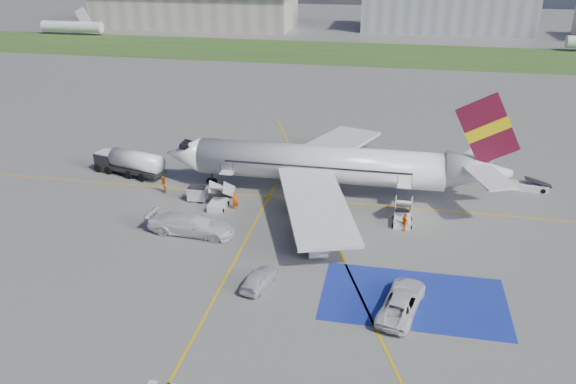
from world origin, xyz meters
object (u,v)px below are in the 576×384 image
at_px(belt_loader, 527,186).
at_px(car_silver_b, 315,240).
at_px(car_silver_a, 259,278).
at_px(van_white_b, 191,222).
at_px(fuel_tanker, 130,164).
at_px(gpu_cart, 197,194).
at_px(airliner, 333,165).
at_px(van_white_a, 402,299).

bearing_deg(belt_loader, car_silver_b, -136.08).
bearing_deg(car_silver_a, van_white_b, -28.15).
distance_m(fuel_tanker, gpu_cart, 11.38).
bearing_deg(belt_loader, van_white_b, -148.35).
relative_size(gpu_cart, car_silver_b, 0.41).
distance_m(gpu_cart, belt_loader, 35.84).
xyz_separation_m(fuel_tanker, gpu_cart, (10.05, -5.31, -0.54)).
height_order(airliner, van_white_b, airliner).
height_order(belt_loader, van_white_b, van_white_b).
bearing_deg(car_silver_b, fuel_tanker, -44.40).
height_order(car_silver_a, car_silver_b, car_silver_b).
xyz_separation_m(belt_loader, van_white_b, (-32.68, -16.63, 0.88)).
relative_size(gpu_cart, belt_loader, 0.41).
xyz_separation_m(airliner, van_white_a, (7.58, -19.60, -2.39)).
xyz_separation_m(car_silver_b, van_white_a, (7.64, -7.80, 0.22)).
bearing_deg(gpu_cart, fuel_tanker, 151.58).
relative_size(airliner, van_white_b, 5.87).
height_order(airliner, gpu_cart, airliner).
height_order(van_white_a, van_white_b, van_white_b).
bearing_deg(car_silver_a, airliner, -87.80).
bearing_deg(airliner, car_silver_b, -90.33).
distance_m(fuel_tanker, van_white_b, 17.04).
height_order(fuel_tanker, gpu_cart, fuel_tanker).
bearing_deg(airliner, gpu_cart, -162.03).
bearing_deg(fuel_tanker, van_white_b, -30.92).
bearing_deg(fuel_tanker, van_white_a, -18.34).
bearing_deg(gpu_cart, van_white_b, -75.81).
bearing_deg(car_silver_a, belt_loader, -122.66).
distance_m(car_silver_a, car_silver_b, 7.60).
distance_m(gpu_cart, van_white_a, 26.08).
xyz_separation_m(car_silver_a, van_white_a, (11.11, -1.04, 0.29)).
height_order(airliner, car_silver_b, airliner).
distance_m(gpu_cart, car_silver_a, 17.38).
bearing_deg(belt_loader, gpu_cart, -159.59).
height_order(airliner, belt_loader, airliner).
bearing_deg(car_silver_b, van_white_a, 118.23).
relative_size(fuel_tanker, car_silver_a, 2.17).
relative_size(airliner, van_white_a, 6.92).
height_order(airliner, van_white_a, airliner).
bearing_deg(car_silver_b, airliner, -106.50).
distance_m(airliner, belt_loader, 21.74).
xyz_separation_m(airliner, van_white_b, (-11.81, -11.33, -2.16)).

